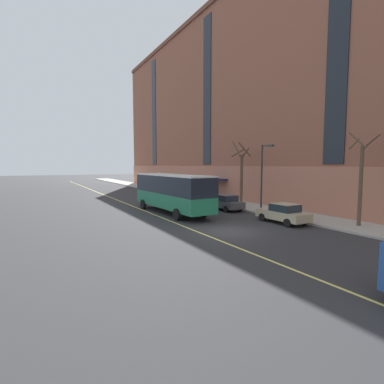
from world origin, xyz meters
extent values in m
plane|color=#303033|center=(0.00, 0.00, 0.00)|extent=(260.00, 260.00, 0.00)
cube|color=#ADA89E|center=(8.74, 3.00, 0.07)|extent=(4.31, 160.00, 0.15)
cube|color=#935642|center=(16.89, 0.00, 13.63)|extent=(12.00, 110.00, 27.27)
cube|color=#B67058|center=(10.82, 0.00, 2.20)|extent=(0.14, 110.00, 4.40)
cube|color=navy|center=(9.29, 16.90, 2.60)|extent=(3.20, 3.40, 0.24)
cube|color=#1E232B|center=(10.84, 0.00, 15.00)|extent=(0.10, 2.00, 20.72)
cube|color=#1E232B|center=(10.84, 20.62, 15.00)|extent=(0.10, 2.00, 20.72)
cube|color=#1E232B|center=(10.84, 41.25, 15.00)|extent=(0.10, 2.00, 20.72)
cube|color=#1E704C|center=(-0.36, 8.58, 1.28)|extent=(2.94, 11.48, 1.31)
cube|color=black|center=(-0.36, 8.58, 2.74)|extent=(2.96, 11.48, 1.61)
cube|color=white|center=(-0.36, 8.58, 3.60)|extent=(2.97, 11.48, 0.12)
cube|color=#19232D|center=(-0.58, 14.30, 2.58)|extent=(2.31, 0.17, 1.21)
cube|color=orange|center=(-0.58, 14.31, 3.36)|extent=(1.76, 0.13, 0.28)
cube|color=black|center=(-0.58, 14.32, 0.72)|extent=(2.46, 0.21, 0.24)
cube|color=white|center=(-1.45, 14.29, 0.97)|extent=(0.28, 0.07, 0.18)
cube|color=white|center=(0.30, 14.36, 0.97)|extent=(0.28, 0.07, 0.18)
cylinder|color=black|center=(-1.76, 12.52, 0.50)|extent=(0.34, 1.01, 1.00)
cylinder|color=black|center=(0.75, 12.61, 0.50)|extent=(0.34, 1.01, 1.00)
cylinder|color=black|center=(-1.48, 5.12, 0.50)|extent=(0.34, 1.01, 1.00)
cylinder|color=black|center=(1.03, 5.21, 0.50)|extent=(0.34, 1.01, 1.00)
cube|color=#4C4C51|center=(5.27, 7.93, 0.64)|extent=(1.79, 4.33, 0.64)
cube|color=#232D38|center=(5.27, 7.71, 1.24)|extent=(1.55, 1.96, 0.56)
cube|color=#4C4C51|center=(5.27, 7.71, 1.54)|extent=(1.52, 1.87, 0.04)
cylinder|color=black|center=(4.40, 9.25, 0.32)|extent=(0.23, 0.64, 0.64)
cylinder|color=black|center=(6.11, 9.27, 0.32)|extent=(0.23, 0.64, 0.64)
cylinder|color=black|center=(4.44, 6.58, 0.32)|extent=(0.23, 0.64, 0.64)
cylinder|color=black|center=(6.14, 6.61, 0.32)|extent=(0.23, 0.64, 0.64)
cube|color=#B21E19|center=(5.27, 17.81, 0.64)|extent=(1.82, 4.23, 0.64)
cube|color=#232D38|center=(5.27, 17.60, 1.24)|extent=(1.57, 1.92, 0.56)
cube|color=#B21E19|center=(5.27, 17.60, 1.54)|extent=(1.53, 1.83, 0.04)
cylinder|color=black|center=(4.43, 19.13, 0.32)|extent=(0.23, 0.64, 0.64)
cylinder|color=black|center=(6.15, 19.10, 0.32)|extent=(0.23, 0.64, 0.64)
cylinder|color=black|center=(4.39, 16.52, 0.32)|extent=(0.23, 0.64, 0.64)
cylinder|color=black|center=(6.11, 16.50, 0.32)|extent=(0.23, 0.64, 0.64)
cube|color=#BCAD89|center=(5.33, 0.20, 0.64)|extent=(1.78, 4.35, 0.64)
cube|color=#232D38|center=(5.33, -0.01, 1.24)|extent=(1.57, 1.96, 0.56)
cube|color=#BCAD89|center=(5.33, -0.01, 1.54)|extent=(1.53, 1.87, 0.04)
cylinder|color=black|center=(4.46, 1.55, 0.32)|extent=(0.22, 0.64, 0.64)
cylinder|color=black|center=(6.21, 1.55, 0.32)|extent=(0.22, 0.64, 0.64)
cylinder|color=black|center=(4.46, -1.14, 0.32)|extent=(0.22, 0.64, 0.64)
cylinder|color=black|center=(6.20, -1.15, 0.32)|extent=(0.22, 0.64, 0.64)
cylinder|color=brown|center=(8.93, -3.70, 3.03)|extent=(0.27, 0.27, 5.75)
cylinder|color=brown|center=(9.65, -3.85, 6.19)|extent=(0.43, 1.53, 1.07)
cylinder|color=brown|center=(8.89, -3.10, 6.06)|extent=(1.28, 0.20, 0.82)
cylinder|color=brown|center=(8.30, -3.72, 6.27)|extent=(0.16, 1.34, 1.21)
cylinder|color=brown|center=(8.93, 10.06, 2.91)|extent=(0.33, 0.33, 5.53)
cylinder|color=brown|center=(9.47, 10.06, 5.93)|extent=(0.15, 1.17, 1.02)
cylinder|color=brown|center=(9.07, 10.88, 5.93)|extent=(1.74, 0.43, 1.03)
cylinder|color=brown|center=(8.23, 10.10, 6.29)|extent=(0.23, 1.52, 1.72)
cylinder|color=brown|center=(8.78, 9.37, 6.22)|extent=(1.51, 0.47, 1.58)
cylinder|color=#2D2D30|center=(7.18, 4.79, 3.28)|extent=(0.16, 0.16, 6.26)
cylinder|color=#2D2D30|center=(7.18, 4.24, 6.31)|extent=(0.10, 1.10, 0.10)
cube|color=#3D3D3F|center=(7.18, 3.69, 6.26)|extent=(0.36, 0.60, 0.20)
cylinder|color=red|center=(7.08, 9.98, 0.43)|extent=(0.24, 0.24, 0.55)
sphere|color=silver|center=(7.08, 9.98, 0.77)|extent=(0.20, 0.20, 0.20)
cylinder|color=silver|center=(6.92, 9.98, 0.48)|extent=(0.10, 0.09, 0.09)
cylinder|color=silver|center=(7.24, 9.98, 0.48)|extent=(0.10, 0.09, 0.09)
cube|color=#E0D66B|center=(-2.06, 3.00, 0.00)|extent=(0.16, 140.00, 0.01)
camera|label=1|loc=(-12.00, -16.72, 4.55)|focal=28.00mm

